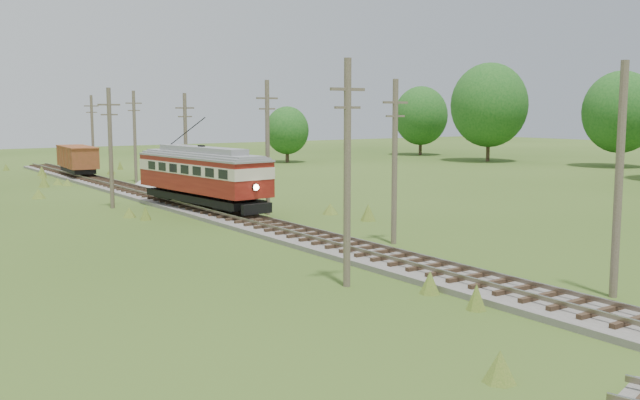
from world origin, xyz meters
TOP-DOWN VIEW (x-y plane):
  - railbed_main at (0.00, 34.00)m, footprint 3.60×96.00m
  - streetcar at (0.00, 34.48)m, footprint 4.27×13.24m
  - gondola at (0.00, 64.85)m, footprint 3.32×8.52m
  - gravel_pile at (3.28, 52.76)m, footprint 3.27×3.47m
  - utility_pole_r_1 at (3.10, 5.00)m, footprint 0.30×0.30m
  - utility_pole_r_2 at (3.30, 18.00)m, footprint 1.60×0.30m
  - utility_pole_r_3 at (3.20, 31.00)m, footprint 1.60×0.30m
  - utility_pole_r_4 at (3.00, 44.00)m, footprint 1.60×0.30m
  - utility_pole_r_5 at (3.40, 57.00)m, footprint 1.60×0.30m
  - utility_pole_r_6 at (3.20, 70.00)m, footprint 1.60×0.30m
  - utility_pole_l_a at (-4.20, 12.00)m, footprint 1.60×0.30m
  - utility_pole_l_b at (-4.50, 40.00)m, footprint 1.60×0.30m
  - tree_right_3 at (60.00, 42.00)m, footprint 9.24×9.24m
  - tree_right_4 at (54.00, 58.00)m, footprint 10.50×10.50m
  - tree_right_5 at (56.00, 74.00)m, footprint 8.40×8.40m
  - tree_mid_b at (30.00, 72.00)m, footprint 5.88×5.88m

SIDE VIEW (x-z plane):
  - railbed_main at x=0.00m, z-range -0.09..0.48m
  - gravel_pile at x=3.28m, z-range -0.04..1.15m
  - gondola at x=0.00m, z-range 0.67..3.44m
  - streetcar at x=0.00m, z-range -0.24..5.75m
  - utility_pole_r_4 at x=3.00m, z-range 0.12..8.52m
  - tree_mid_b at x=30.00m, z-range 0.54..8.12m
  - utility_pole_r_1 at x=3.10m, z-range 0.00..8.80m
  - utility_pole_r_2 at x=3.30m, z-range 0.12..8.72m
  - utility_pole_l_b at x=-4.50m, z-range 0.12..8.72m
  - utility_pole_r_6 at x=3.20m, z-range 0.12..8.82m
  - utility_pole_r_5 at x=3.40m, z-range 0.13..9.03m
  - utility_pole_r_3 at x=3.20m, z-range 0.13..9.13m
  - utility_pole_l_a at x=-4.20m, z-range 0.13..9.13m
  - tree_right_5 at x=56.00m, z-range 0.78..11.60m
  - tree_right_3 at x=60.00m, z-range 0.86..12.77m
  - tree_right_4 at x=54.00m, z-range 0.98..14.51m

